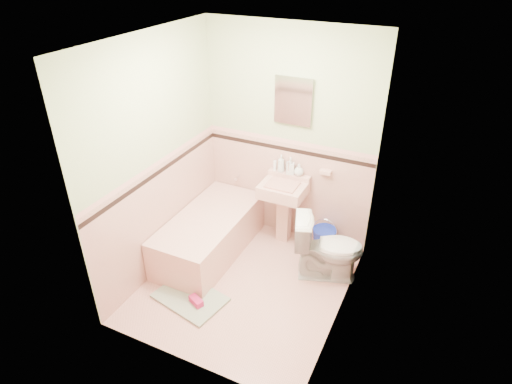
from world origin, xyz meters
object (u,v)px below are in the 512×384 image
at_px(soap_bottle_mid, 290,166).
at_px(soap_bottle_right, 299,170).
at_px(toilet, 328,248).
at_px(bucket, 324,239).
at_px(bathtub, 210,235).
at_px(soap_bottle_left, 281,163).
at_px(medicine_cabinet, 294,101).
at_px(sink, 282,214).
at_px(shoe, 196,301).

xyz_separation_m(soap_bottle_mid, soap_bottle_right, (0.11, 0.00, -0.03)).
xyz_separation_m(toilet, bucket, (-0.17, 0.43, -0.23)).
bearing_deg(bucket, bathtub, -153.01).
bearing_deg(soap_bottle_left, bucket, -9.70).
xyz_separation_m(soap_bottle_mid, bucket, (0.50, -0.11, -0.81)).
bearing_deg(medicine_cabinet, bucket, -14.89).
bearing_deg(bucket, soap_bottle_left, 170.30).
height_order(sink, medicine_cabinet, medicine_cabinet).
bearing_deg(shoe, medicine_cabinet, 102.20).
bearing_deg(soap_bottle_right, bathtub, -138.15).
bearing_deg(soap_bottle_right, soap_bottle_left, 180.00).
bearing_deg(medicine_cabinet, bathtub, -132.58).
bearing_deg(soap_bottle_mid, medicine_cabinet, 103.37).
bearing_deg(shoe, sink, 100.32).
xyz_separation_m(medicine_cabinet, soap_bottle_left, (-0.11, -0.03, -0.75)).
xyz_separation_m(soap_bottle_left, soap_bottle_right, (0.22, 0.00, -0.03)).
relative_size(bucket, shoe, 1.70).
height_order(sink, soap_bottle_left, soap_bottle_left).
xyz_separation_m(sink, soap_bottle_left, (-0.11, 0.18, 0.55)).
xyz_separation_m(medicine_cabinet, soap_bottle_right, (0.11, -0.03, -0.78)).
relative_size(medicine_cabinet, bucket, 1.79).
distance_m(toilet, bucket, 0.52).
distance_m(sink, bucket, 0.57).
bearing_deg(toilet, medicine_cabinet, 31.00).
height_order(soap_bottle_mid, soap_bottle_right, soap_bottle_mid).
distance_m(soap_bottle_right, bucket, 0.88).
distance_m(medicine_cabinet, bucket, 1.65).
bearing_deg(medicine_cabinet, toilet, -40.01).
bearing_deg(shoe, bucket, 83.93).
bearing_deg(toilet, shoe, 115.32).
relative_size(toilet, shoe, 4.51).
bearing_deg(sink, bathtub, -142.07).
bearing_deg(sink, toilet, -27.84).
relative_size(sink, medicine_cabinet, 1.60).
distance_m(toilet, shoe, 1.47).
xyz_separation_m(bathtub, shoe, (0.33, -0.83, -0.16)).
height_order(bathtub, toilet, toilet).
bearing_deg(bucket, medicine_cabinet, 165.11).
bearing_deg(sink, medicine_cabinet, 90.00).
bearing_deg(sink, shoe, -104.56).
height_order(soap_bottle_mid, shoe, soap_bottle_mid).
xyz_separation_m(medicine_cabinet, bucket, (0.51, -0.14, -1.56)).
xyz_separation_m(medicine_cabinet, shoe, (-0.35, -1.57, -1.64)).
distance_m(soap_bottle_left, shoe, 1.80).
xyz_separation_m(soap_bottle_left, toilet, (0.78, -0.54, -0.58)).
height_order(bucket, shoe, bucket).
bearing_deg(soap_bottle_right, shoe, -106.84).
distance_m(bathtub, soap_bottle_left, 1.17).
bearing_deg(soap_bottle_right, sink, -122.06).
bearing_deg(sink, bucket, 8.40).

